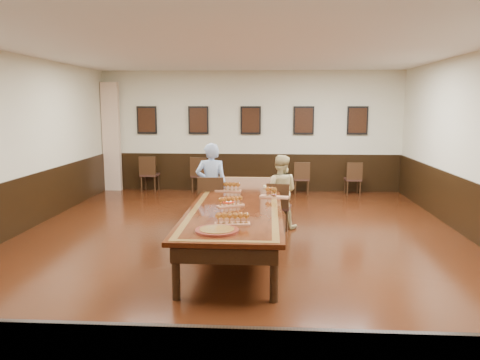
# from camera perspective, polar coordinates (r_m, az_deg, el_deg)

# --- Properties ---
(floor) EXTENTS (8.00, 10.00, 0.02)m
(floor) POSITION_cam_1_polar(r_m,az_deg,el_deg) (7.90, -0.23, -7.82)
(floor) COLOR black
(floor) RESTS_ON ground
(ceiling) EXTENTS (8.00, 10.00, 0.02)m
(ceiling) POSITION_cam_1_polar(r_m,az_deg,el_deg) (7.62, -0.25, 16.03)
(ceiling) COLOR white
(ceiling) RESTS_ON floor
(wall_back) EXTENTS (8.00, 0.02, 3.20)m
(wall_back) POSITION_cam_1_polar(r_m,az_deg,el_deg) (12.58, 1.32, 5.94)
(wall_back) COLOR beige
(wall_back) RESTS_ON floor
(wall_front) EXTENTS (8.00, 0.02, 3.20)m
(wall_front) POSITION_cam_1_polar(r_m,az_deg,el_deg) (2.68, -7.59, -5.87)
(wall_front) COLOR beige
(wall_front) RESTS_ON floor
(wall_left) EXTENTS (0.02, 10.00, 3.20)m
(wall_left) POSITION_cam_1_polar(r_m,az_deg,el_deg) (8.82, -27.26, 3.60)
(wall_left) COLOR beige
(wall_left) RESTS_ON floor
(chair_man) EXTENTS (0.51, 0.55, 1.01)m
(chair_man) POSITION_cam_1_polar(r_m,az_deg,el_deg) (8.72, -3.53, -2.75)
(chair_man) COLOR #331D16
(chair_man) RESTS_ON floor
(chair_woman) EXTENTS (0.49, 0.52, 0.88)m
(chair_woman) POSITION_cam_1_polar(r_m,az_deg,el_deg) (8.76, 4.79, -3.12)
(chair_woman) COLOR #331D16
(chair_woman) RESTS_ON floor
(spare_chair_a) EXTENTS (0.47, 0.50, 0.95)m
(spare_chair_a) POSITION_cam_1_polar(r_m,az_deg,el_deg) (12.82, -10.94, 0.79)
(spare_chair_a) COLOR #331D16
(spare_chair_a) RESTS_ON floor
(spare_chair_b) EXTENTS (0.55, 0.58, 0.95)m
(spare_chair_b) POSITION_cam_1_polar(r_m,az_deg,el_deg) (12.47, -4.75, 0.68)
(spare_chair_b) COLOR #331D16
(spare_chair_b) RESTS_ON floor
(spare_chair_c) EXTENTS (0.41, 0.44, 0.85)m
(spare_chair_c) POSITION_cam_1_polar(r_m,az_deg,el_deg) (12.27, 7.52, 0.27)
(spare_chair_c) COLOR #331D16
(spare_chair_c) RESTS_ON floor
(spare_chair_d) EXTENTS (0.42, 0.45, 0.85)m
(spare_chair_d) POSITION_cam_1_polar(r_m,az_deg,el_deg) (12.45, 13.59, 0.22)
(spare_chair_d) COLOR #331D16
(spare_chair_d) RESTS_ON floor
(person_man) EXTENTS (0.61, 0.43, 1.61)m
(person_man) POSITION_cam_1_polar(r_m,az_deg,el_deg) (8.77, -3.51, -0.68)
(person_man) COLOR #4B79BC
(person_man) RESTS_ON floor
(person_woman) EXTENTS (0.77, 0.64, 1.38)m
(person_woman) POSITION_cam_1_polar(r_m,az_deg,el_deg) (8.80, 4.90, -1.41)
(person_woman) COLOR #D3C284
(person_woman) RESTS_ON floor
(pink_phone) EXTENTS (0.10, 0.16, 0.01)m
(pink_phone) POSITION_cam_1_polar(r_m,az_deg,el_deg) (8.06, 4.20, -1.90)
(pink_phone) COLOR #DB4992
(pink_phone) RESTS_ON conference_table
(curtain) EXTENTS (0.45, 0.18, 2.90)m
(curtain) POSITION_cam_1_polar(r_m,az_deg,el_deg) (13.11, -15.40, 5.08)
(curtain) COLOR #CEAA8D
(curtain) RESTS_ON floor
(wainscoting) EXTENTS (8.00, 10.00, 1.00)m
(wainscoting) POSITION_cam_1_polar(r_m,az_deg,el_deg) (7.77, -0.24, -4.22)
(wainscoting) COLOR black
(wainscoting) RESTS_ON floor
(conference_table) EXTENTS (1.40, 5.00, 0.76)m
(conference_table) POSITION_cam_1_polar(r_m,az_deg,el_deg) (7.75, -0.24, -3.42)
(conference_table) COLOR black
(conference_table) RESTS_ON floor
(posters) EXTENTS (6.14, 0.04, 0.74)m
(posters) POSITION_cam_1_polar(r_m,az_deg,el_deg) (12.50, 1.31, 7.29)
(posters) COLOR black
(posters) RESTS_ON wall_back
(flight_a) EXTENTS (0.48, 0.20, 0.17)m
(flight_a) POSITION_cam_1_polar(r_m,az_deg,el_deg) (8.44, -1.46, -0.86)
(flight_a) COLOR #A96A46
(flight_a) RESTS_ON conference_table
(flight_b) EXTENTS (0.51, 0.27, 0.18)m
(flight_b) POSITION_cam_1_polar(r_m,az_deg,el_deg) (7.88, 4.08, -1.57)
(flight_b) COLOR #A96A46
(flight_b) RESTS_ON conference_table
(flight_c) EXTENTS (0.43, 0.32, 0.16)m
(flight_c) POSITION_cam_1_polar(r_m,az_deg,el_deg) (7.19, -1.15, -2.67)
(flight_c) COLOR #A96A46
(flight_c) RESTS_ON conference_table
(flight_d) EXTENTS (0.47, 0.19, 0.17)m
(flight_d) POSITION_cam_1_polar(r_m,az_deg,el_deg) (6.07, -0.94, -4.81)
(flight_d) COLOR #A96A46
(flight_d) RESTS_ON conference_table
(red_plate_grp) EXTENTS (0.19, 0.19, 0.02)m
(red_plate_grp) POSITION_cam_1_polar(r_m,az_deg,el_deg) (7.49, -1.41, -2.69)
(red_plate_grp) COLOR red
(red_plate_grp) RESTS_ON conference_table
(carved_platter) EXTENTS (0.62, 0.62, 0.04)m
(carved_platter) POSITION_cam_1_polar(r_m,az_deg,el_deg) (5.77, -2.83, -6.17)
(carved_platter) COLOR #531810
(carved_platter) RESTS_ON conference_table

